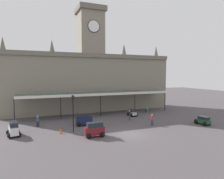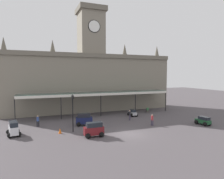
{
  "view_description": "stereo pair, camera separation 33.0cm",
  "coord_description": "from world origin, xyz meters",
  "views": [
    {
      "loc": [
        -11.52,
        -22.22,
        7.61
      ],
      "look_at": [
        0.0,
        6.22,
        5.25
      ],
      "focal_mm": 31.97,
      "sensor_mm": 36.0,
      "label": 1
    },
    {
      "loc": [
        -11.21,
        -22.34,
        7.61
      ],
      "look_at": [
        0.0,
        6.22,
        5.25
      ],
      "focal_mm": 31.97,
      "sensor_mm": 36.0,
      "label": 2
    }
  ],
  "objects": [
    {
      "name": "pedestrian_beside_cars",
      "position": [
        -10.84,
        8.06,
        0.91
      ],
      "size": [
        0.39,
        0.34,
        1.67
      ],
      "color": "black",
      "rests_on": "ground"
    },
    {
      "name": "car_silver_sedan",
      "position": [
        5.4,
        9.66,
        0.5
      ],
      "size": [
        1.58,
        2.09,
        1.19
      ],
      "color": "#B2B5BA",
      "rests_on": "ground"
    },
    {
      "name": "car_navy_van",
      "position": [
        -4.42,
        6.38,
        0.81
      ],
      "size": [
        2.49,
        1.78,
        1.77
      ],
      "color": "#19214C",
      "rests_on": "ground"
    },
    {
      "name": "car_white_van",
      "position": [
        -13.74,
        4.67,
        0.81
      ],
      "size": [
        1.87,
        2.53,
        1.77
      ],
      "color": "silver",
      "rests_on": "ground"
    },
    {
      "name": "station_building",
      "position": [
        -0.0,
        18.09,
        6.9
      ],
      "size": [
        34.1,
        5.73,
        21.1
      ],
      "color": "gray",
      "rests_on": "ground"
    },
    {
      "name": "planter_forecourt_centre",
      "position": [
        9.77,
        11.7,
        0.49
      ],
      "size": [
        0.6,
        0.6,
        0.96
      ],
      "color": "#47423D",
      "rests_on": "ground"
    },
    {
      "name": "pedestrian_crossing_forecourt",
      "position": [
        4.97,
        2.57,
        0.91
      ],
      "size": [
        0.34,
        0.34,
        1.67
      ],
      "color": "#3F384C",
      "rests_on": "ground"
    },
    {
      "name": "entrance_canopy",
      "position": [
        -0.0,
        13.04,
        4.1
      ],
      "size": [
        28.38,
        3.26,
        4.26
      ],
      "color": "#38564C",
      "rests_on": "ground"
    },
    {
      "name": "victorian_lamppost",
      "position": [
        -6.58,
        3.5,
        3.1
      ],
      "size": [
        0.3,
        0.3,
        4.99
      ],
      "color": "black",
      "rests_on": "ground"
    },
    {
      "name": "pedestrian_near_entrance",
      "position": [
        3.45,
        6.93,
        0.91
      ],
      "size": [
        0.34,
        0.34,
        1.67
      ],
      "color": "#3F384C",
      "rests_on": "ground"
    },
    {
      "name": "car_maroon_van",
      "position": [
        -4.57,
        0.62,
        0.81
      ],
      "size": [
        2.42,
        1.63,
        1.77
      ],
      "color": "maroon",
      "rests_on": "ground"
    },
    {
      "name": "traffic_cone",
      "position": [
        -8.26,
        3.51,
        0.34
      ],
      "size": [
        0.4,
        0.4,
        0.69
      ],
      "primitive_type": "cone",
      "color": "orange",
      "rests_on": "ground"
    },
    {
      "name": "car_green_estate",
      "position": [
        12.35,
        0.11,
        0.56
      ],
      "size": [
        1.7,
        2.33,
        1.27
      ],
      "color": "#1E512D",
      "rests_on": "ground"
    },
    {
      "name": "ground_plane",
      "position": [
        0.0,
        0.0,
        0.0
      ],
      "size": [
        140.0,
        140.0,
        0.0
      ],
      "primitive_type": "plane",
      "color": "#4C4649"
    }
  ]
}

